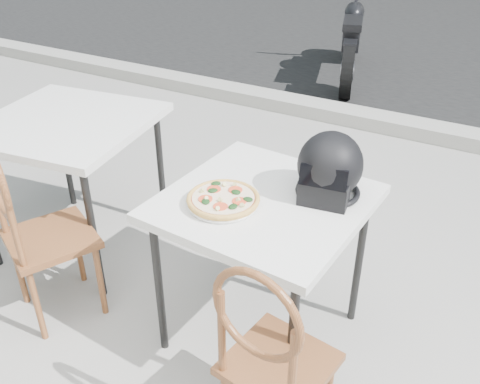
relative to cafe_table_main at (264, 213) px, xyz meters
The scene contains 9 objects.
curb 2.74m from the cafe_table_main, 82.80° to the left, with size 30.00×0.25×0.12m, color #A09E96.
cafe_table_main is the anchor object (origin of this frame).
plate 0.19m from the cafe_table_main, 135.95° to the right, with size 0.38×0.38×0.02m.
pizza 0.20m from the cafe_table_main, 135.98° to the right, with size 0.34×0.34×0.04m.
helmet 0.33m from the cafe_table_main, 35.72° to the left, with size 0.31×0.32×0.28m.
cafe_chair_main 0.63m from the cafe_table_main, 61.23° to the right, with size 0.40×0.40×0.92m.
cafe_table_side 1.25m from the cafe_table_main, behind, with size 0.95×0.95×0.80m.
cafe_chair_side 1.07m from the cafe_table_main, 158.36° to the right, with size 0.51×0.51×1.00m.
motorcycle 3.91m from the cafe_table_main, 102.85° to the left, with size 0.67×1.78×0.91m.
Camera 1 is at (0.48, -1.34, 1.93)m, focal length 40.00 mm.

